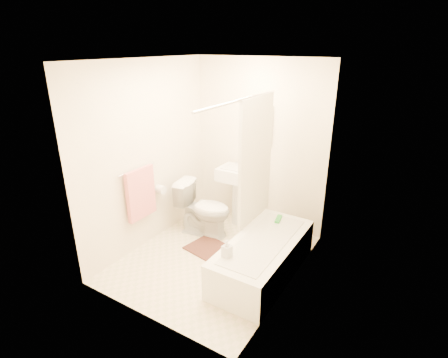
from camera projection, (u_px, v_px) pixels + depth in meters
The scene contains 17 objects.
floor at pixel (214, 258), 4.45m from camera, with size 2.40×2.40×0.00m, color beige.
ceiling at pixel (211, 59), 3.57m from camera, with size 2.40×2.40×0.00m, color white.
wall_back at pixel (259, 145), 4.96m from camera, with size 2.00×0.02×2.40m, color beige.
wall_left at pixel (148, 156), 4.50m from camera, with size 0.02×2.40×2.40m, color beige.
wall_right at pixel (295, 187), 3.52m from camera, with size 0.02×2.40×2.40m, color beige.
mirror at pixel (259, 125), 4.84m from camera, with size 0.40×0.03×0.55m, color white.
curtain_rod at pixel (241, 100), 3.65m from camera, with size 0.03×0.03×1.70m, color silver.
shower_curtain at pixel (256, 161), 4.25m from camera, with size 0.04×0.80×1.55m, color silver.
towel_bar at pixel (137, 169), 4.32m from camera, with size 0.02×0.02×0.60m, color silver.
towel at pixel (141, 193), 4.42m from camera, with size 0.06×0.45×0.66m, color #CC7266.
toilet_paper at pixel (161, 189), 4.74m from camera, with size 0.12×0.12×0.11m, color white.
toilet at pixel (204, 209), 4.91m from camera, with size 0.43×0.77×0.76m, color white.
sink at pixel (237, 194), 5.12m from camera, with size 0.50×0.40×0.98m, color white, non-canonical shape.
bathtub at pixel (263, 257), 4.08m from camera, with size 0.68×1.55×0.44m, color white, non-canonical shape.
bath_mat at pixel (211, 249), 4.62m from camera, with size 0.61×0.46×0.02m, color #542C21.
soap_bottle at pixel (227, 249), 3.67m from camera, with size 0.09×0.09×0.20m, color silver.
scrub_brush at pixel (278, 219), 4.46m from camera, with size 0.06×0.20×0.04m, color green.
Camera 1 is at (2.09, -3.15, 2.56)m, focal length 28.00 mm.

